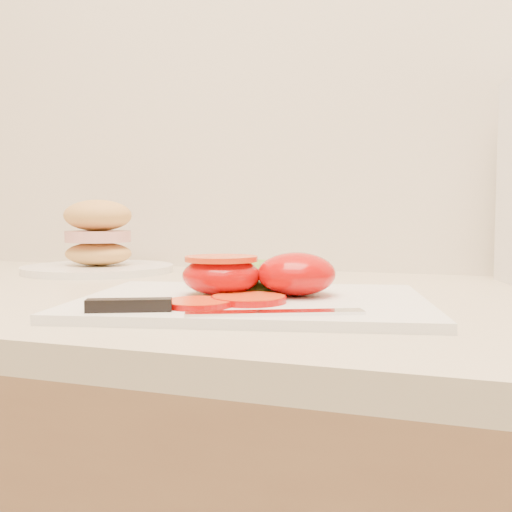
% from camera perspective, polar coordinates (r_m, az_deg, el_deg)
% --- Properties ---
extents(cutting_board, '(0.42, 0.34, 0.01)m').
position_cam_1_polar(cutting_board, '(0.63, -0.29, -4.60)').
color(cutting_board, white).
rests_on(cutting_board, counter).
extents(tomato_half_dome, '(0.09, 0.09, 0.05)m').
position_cam_1_polar(tomato_half_dome, '(0.64, 4.06, -1.80)').
color(tomato_half_dome, '#C30C00').
rests_on(tomato_half_dome, cutting_board).
extents(tomato_half_cut, '(0.09, 0.09, 0.04)m').
position_cam_1_polar(tomato_half_cut, '(0.65, -3.49, -1.78)').
color(tomato_half_cut, '#C30C00').
rests_on(tomato_half_cut, cutting_board).
extents(tomato_slice_0, '(0.08, 0.08, 0.01)m').
position_cam_1_polar(tomato_slice_0, '(0.59, -0.73, -4.32)').
color(tomato_slice_0, '#EF5718').
rests_on(tomato_slice_0, cutting_board).
extents(tomato_slice_1, '(0.07, 0.07, 0.01)m').
position_cam_1_polar(tomato_slice_1, '(0.57, -5.82, -4.72)').
color(tomato_slice_1, '#EF5718').
rests_on(tomato_slice_1, cutting_board).
extents(lettuce_leaf_0, '(0.16, 0.11, 0.03)m').
position_cam_1_polar(lettuce_leaf_0, '(0.71, -0.79, -2.04)').
color(lettuce_leaf_0, '#589D29').
rests_on(lettuce_leaf_0, cutting_board).
extents(knife, '(0.25, 0.10, 0.01)m').
position_cam_1_polar(knife, '(0.53, -7.08, -5.19)').
color(knife, silver).
rests_on(knife, cutting_board).
extents(sandwich_plate, '(0.26, 0.26, 0.13)m').
position_cam_1_polar(sandwich_plate, '(1.05, -15.49, 0.99)').
color(sandwich_plate, white).
rests_on(sandwich_plate, counter).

